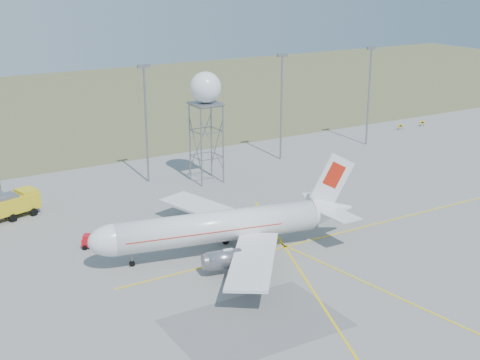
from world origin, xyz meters
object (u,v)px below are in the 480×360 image
radar_tower (206,121)px  fire_truck (8,207)px  airliner_main (222,227)px  baggage_tug (91,243)px

radar_tower → fire_truck: bearing=-178.6°
radar_tower → fire_truck: 35.24m
airliner_main → fire_truck: (-20.97, 27.62, -1.93)m
radar_tower → baggage_tug: bearing=-146.9°
airliner_main → baggage_tug: (-14.06, 10.70, -3.08)m
fire_truck → baggage_tug: bearing=-83.7°
fire_truck → baggage_tug: (6.91, -16.92, -1.15)m
airliner_main → fire_truck: bearing=-41.1°
airliner_main → radar_tower: radar_tower is taller
baggage_tug → radar_tower: bearing=66.0°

